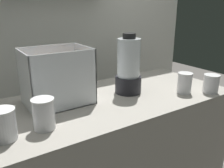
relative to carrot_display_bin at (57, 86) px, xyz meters
name	(u,v)px	position (x,y,z in m)	size (l,w,h in m)	color
counter	(112,164)	(0.28, -0.09, -0.54)	(1.40, 0.64, 0.90)	#9E998E
back_wall_unit	(57,24)	(0.28, 0.67, 0.27)	(2.60, 0.24, 2.50)	silver
carrot_display_bin	(57,86)	(0.00, 0.00, 0.00)	(0.33, 0.25, 0.29)	white
blender_pitcher	(129,68)	(0.41, -0.07, 0.06)	(0.16, 0.16, 0.35)	black
juice_cup_orange_far_left	(4,126)	(-0.31, -0.24, -0.04)	(0.09, 0.09, 0.13)	white
juice_cup_pomegranate_left	(44,116)	(-0.15, -0.24, -0.04)	(0.09, 0.09, 0.13)	white
juice_cup_pomegranate_middle	(185,84)	(0.68, -0.26, -0.04)	(0.09, 0.09, 0.12)	white
juice_cup_orange_right	(211,85)	(0.82, -0.35, -0.05)	(0.09, 0.09, 0.11)	white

